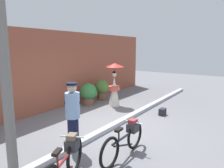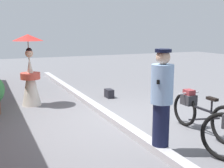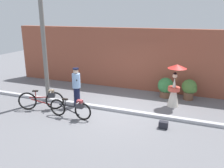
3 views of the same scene
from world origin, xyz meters
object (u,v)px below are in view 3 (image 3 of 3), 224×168
object	(u,v)px
bicycle_near_officer	(72,108)
bicycle_far_side	(43,99)
utility_pole	(44,47)
person_with_parasol	(174,86)
potted_plant_by_door	(190,88)
backpack_on_pavement	(163,125)
potted_plant_small	(166,87)
person_officer	(76,86)

from	to	relation	value
bicycle_near_officer	bicycle_far_side	distance (m)	1.55
bicycle_far_side	utility_pole	world-z (taller)	utility_pole
person_with_parasol	potted_plant_by_door	distance (m)	1.26
person_with_parasol	utility_pole	size ratio (longest dim) A/B	0.38
bicycle_far_side	backpack_on_pavement	distance (m)	4.84
potted_plant_by_door	backpack_on_pavement	bearing A→B (deg)	-100.72
bicycle_far_side	potted_plant_by_door	bearing A→B (deg)	31.55
bicycle_near_officer	backpack_on_pavement	xyz separation A→B (m)	(3.30, 0.41, -0.27)
bicycle_far_side	potted_plant_small	world-z (taller)	potted_plant_small
bicycle_near_officer	utility_pole	bearing A→B (deg)	148.13
person_officer	backpack_on_pavement	bearing A→B (deg)	-11.44
potted_plant_small	backpack_on_pavement	distance (m)	3.21
potted_plant_small	potted_plant_by_door	bearing A→B (deg)	4.07
potted_plant_by_door	person_with_parasol	bearing A→B (deg)	-117.58
potted_plant_by_door	potted_plant_small	xyz separation A→B (m)	(-1.04, -0.07, -0.02)
person_with_parasol	potted_plant_small	size ratio (longest dim) A/B	1.93
person_with_parasol	backpack_on_pavement	xyz separation A→B (m)	(-0.05, -2.16, -0.76)
bicycle_far_side	person_officer	world-z (taller)	person_officer
utility_pole	backpack_on_pavement	bearing A→B (deg)	-8.64
bicycle_near_officer	backpack_on_pavement	distance (m)	3.34
person_officer	potted_plant_small	size ratio (longest dim) A/B	1.75
bicycle_far_side	potted_plant_small	size ratio (longest dim) A/B	1.82
person_with_parasol	potted_plant_small	world-z (taller)	person_with_parasol
bicycle_near_officer	potted_plant_by_door	world-z (taller)	potted_plant_by_door
potted_plant_small	person_officer	bearing A→B (deg)	-144.26
person_with_parasol	utility_pole	world-z (taller)	utility_pole
bicycle_far_side	person_with_parasol	distance (m)	5.40
bicycle_far_side	utility_pole	bearing A→B (deg)	114.83
bicycle_near_officer	bicycle_far_side	size ratio (longest dim) A/B	1.02
person_officer	bicycle_far_side	bearing A→B (deg)	-140.97
bicycle_near_officer	bicycle_far_side	world-z (taller)	bicycle_far_side
person_with_parasol	potted_plant_by_door	xyz separation A→B (m)	(0.56, 1.07, -0.36)
person_officer	bicycle_near_officer	bearing A→B (deg)	-68.87
bicycle_near_officer	person_with_parasol	xyz separation A→B (m)	(3.36, 2.57, 0.49)
person_with_parasol	bicycle_near_officer	bearing A→B (deg)	-142.53
backpack_on_pavement	bicycle_near_officer	bearing A→B (deg)	-172.91
bicycle_near_officer	person_with_parasol	world-z (taller)	person_with_parasol
bicycle_far_side	potted_plant_small	bearing A→B (deg)	36.57
bicycle_near_officer	person_officer	size ratio (longest dim) A/B	1.06
bicycle_near_officer	person_officer	bearing A→B (deg)	111.13
person_with_parasol	potted_plant_by_door	world-z (taller)	person_with_parasol
potted_plant_small	bicycle_near_officer	bearing A→B (deg)	-128.90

